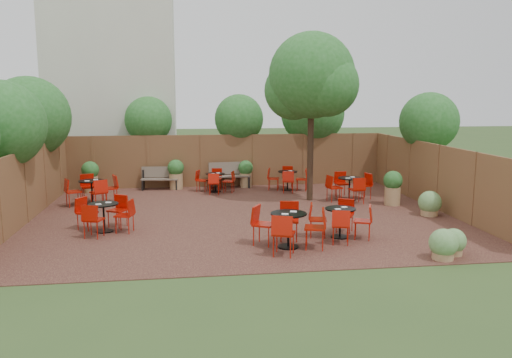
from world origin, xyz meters
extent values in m
plane|color=#354F23|center=(0.00, 0.00, 0.00)|extent=(80.00, 80.00, 0.00)
cube|color=black|center=(0.00, 0.00, 0.01)|extent=(12.00, 10.00, 0.02)
cube|color=brown|center=(0.00, 5.00, 1.00)|extent=(12.00, 0.08, 2.00)
cube|color=brown|center=(-6.00, 0.00, 1.00)|extent=(0.08, 10.00, 2.00)
cube|color=brown|center=(6.00, 0.00, 1.00)|extent=(0.08, 10.00, 2.00)
cube|color=beige|center=(-4.50, 8.00, 4.00)|extent=(5.00, 4.00, 8.00)
sphere|color=#215D1E|center=(-6.60, 3.00, 2.79)|extent=(2.62, 2.62, 2.62)
sphere|color=#215D1E|center=(-6.50, 0.00, 2.71)|extent=(2.38, 2.38, 2.38)
sphere|color=#215D1E|center=(-3.00, 5.70, 2.54)|extent=(1.80, 1.80, 1.80)
sphere|color=#215D1E|center=(0.50, 5.60, 2.57)|extent=(1.91, 1.91, 1.91)
sphere|color=#215D1E|center=(3.50, 5.80, 2.77)|extent=(2.56, 2.56, 2.56)
sphere|color=#215D1E|center=(6.60, 2.00, 2.60)|extent=(1.99, 1.99, 1.99)
cylinder|color=black|center=(2.46, 1.89, 2.17)|extent=(0.20, 0.20, 4.31)
sphere|color=#215D1E|center=(2.46, 1.89, 4.11)|extent=(2.78, 2.78, 2.78)
sphere|color=#215D1E|center=(1.96, 2.29, 3.64)|extent=(1.95, 1.95, 1.95)
sphere|color=#215D1E|center=(2.86, 1.49, 3.81)|extent=(2.03, 2.03, 2.03)
cube|color=brown|center=(-2.57, 4.55, 0.41)|extent=(1.39, 0.54, 0.05)
cube|color=brown|center=(-2.57, 4.73, 0.65)|extent=(1.36, 0.23, 0.41)
cube|color=black|center=(-3.19, 4.55, 0.20)|extent=(0.09, 0.41, 0.36)
cube|color=black|center=(-1.96, 4.55, 0.20)|extent=(0.09, 0.41, 0.36)
cube|color=brown|center=(0.01, 4.55, 0.46)|extent=(1.59, 0.61, 0.05)
cube|color=brown|center=(0.01, 4.76, 0.74)|extent=(1.55, 0.27, 0.47)
cube|color=black|center=(-0.69, 4.55, 0.23)|extent=(0.11, 0.47, 0.41)
cube|color=black|center=(0.71, 4.55, 0.23)|extent=(0.11, 0.47, 0.41)
cylinder|color=black|center=(2.10, -2.69, 0.03)|extent=(0.43, 0.43, 0.03)
cylinder|color=black|center=(2.10, -2.69, 0.38)|extent=(0.05, 0.05, 0.69)
cylinder|color=black|center=(2.10, -2.69, 0.74)|extent=(0.75, 0.75, 0.03)
cube|color=white|center=(2.21, -2.61, 0.76)|extent=(0.16, 0.14, 0.01)
cube|color=white|center=(2.00, -2.81, 0.76)|extent=(0.16, 0.14, 0.01)
cylinder|color=black|center=(-4.62, 2.19, 0.04)|extent=(0.46, 0.46, 0.03)
cylinder|color=black|center=(-4.62, 2.19, 0.40)|extent=(0.05, 0.05, 0.73)
cylinder|color=black|center=(-4.62, 2.19, 0.78)|extent=(0.79, 0.79, 0.03)
cube|color=white|center=(-4.49, 2.27, 0.80)|extent=(0.17, 0.15, 0.02)
cube|color=white|center=(-4.72, 2.07, 0.80)|extent=(0.17, 0.15, 0.02)
cylinder|color=black|center=(3.76, 1.69, 0.04)|extent=(0.45, 0.45, 0.03)
cylinder|color=black|center=(3.76, 1.69, 0.40)|extent=(0.05, 0.05, 0.71)
cylinder|color=black|center=(3.76, 1.69, 0.76)|extent=(0.77, 0.77, 0.03)
cube|color=white|center=(3.89, 1.77, 0.79)|extent=(0.15, 0.12, 0.02)
cube|color=white|center=(3.66, 1.57, 0.79)|extent=(0.15, 0.12, 0.02)
cylinder|color=black|center=(-3.73, -1.33, 0.03)|extent=(0.44, 0.44, 0.03)
cylinder|color=black|center=(-3.73, -1.33, 0.39)|extent=(0.05, 0.05, 0.69)
cylinder|color=black|center=(-3.73, -1.33, 0.74)|extent=(0.75, 0.75, 0.03)
cube|color=white|center=(-3.61, -1.25, 0.77)|extent=(0.17, 0.14, 0.01)
cube|color=white|center=(-3.83, -1.45, 0.77)|extent=(0.17, 0.14, 0.01)
cylinder|color=black|center=(2.09, 3.77, 0.03)|extent=(0.42, 0.42, 0.03)
cylinder|color=black|center=(2.09, 3.77, 0.37)|extent=(0.05, 0.05, 0.66)
cylinder|color=black|center=(2.09, 3.77, 0.71)|extent=(0.72, 0.72, 0.03)
cube|color=white|center=(2.20, 3.85, 0.73)|extent=(0.15, 0.13, 0.01)
cube|color=white|center=(1.99, 3.66, 0.73)|extent=(0.15, 0.13, 0.01)
cylinder|color=black|center=(0.67, -3.35, 0.04)|extent=(0.48, 0.48, 0.03)
cylinder|color=black|center=(0.67, -3.35, 0.42)|extent=(0.05, 0.05, 0.76)
cylinder|color=black|center=(0.67, -3.35, 0.82)|extent=(0.83, 0.83, 0.03)
cube|color=white|center=(0.80, -3.26, 0.84)|extent=(0.18, 0.15, 0.02)
cube|color=white|center=(0.56, -3.48, 0.84)|extent=(0.18, 0.15, 0.02)
cylinder|color=black|center=(-0.57, 3.80, 0.03)|extent=(0.40, 0.40, 0.03)
cylinder|color=black|center=(-0.57, 3.80, 0.35)|extent=(0.05, 0.05, 0.63)
cylinder|color=black|center=(-0.57, 3.80, 0.68)|extent=(0.69, 0.69, 0.03)
cube|color=white|center=(-0.46, 3.87, 0.70)|extent=(0.15, 0.12, 0.01)
cube|color=white|center=(-0.66, 3.69, 0.70)|extent=(0.15, 0.12, 0.01)
cylinder|color=#A07B50|center=(-1.99, 4.61, 0.31)|extent=(0.50, 0.50, 0.58)
sphere|color=#215D1E|center=(-1.99, 4.61, 0.82)|extent=(0.60, 0.60, 0.60)
cylinder|color=#A07B50|center=(0.64, 4.64, 0.29)|extent=(0.46, 0.46, 0.53)
sphere|color=#215D1E|center=(0.64, 4.64, 0.76)|extent=(0.56, 0.56, 0.56)
cylinder|color=#A07B50|center=(-5.01, 4.32, 0.31)|extent=(0.51, 0.51, 0.59)
sphere|color=#215D1E|center=(-5.01, 4.32, 0.84)|extent=(0.61, 0.61, 0.61)
cylinder|color=#A07B50|center=(4.89, 0.77, 0.31)|extent=(0.50, 0.50, 0.57)
sphere|color=#215D1E|center=(4.89, 0.77, 0.82)|extent=(0.60, 0.60, 0.60)
cylinder|color=#A07B50|center=(4.14, -4.38, 0.11)|extent=(0.40, 0.40, 0.18)
sphere|color=#5B8B48|center=(4.14, -4.38, 0.34)|extent=(0.54, 0.54, 0.54)
cylinder|color=#A07B50|center=(3.77, -4.65, 0.12)|extent=(0.45, 0.45, 0.20)
sphere|color=#5B8B48|center=(3.77, -4.65, 0.38)|extent=(0.61, 0.61, 0.61)
cylinder|color=#A07B50|center=(5.38, -0.78, 0.13)|extent=(0.49, 0.49, 0.22)
sphere|color=#5B8B48|center=(5.38, -0.78, 0.41)|extent=(0.67, 0.67, 0.67)
camera|label=1|loc=(-1.65, -14.57, 3.48)|focal=36.15mm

